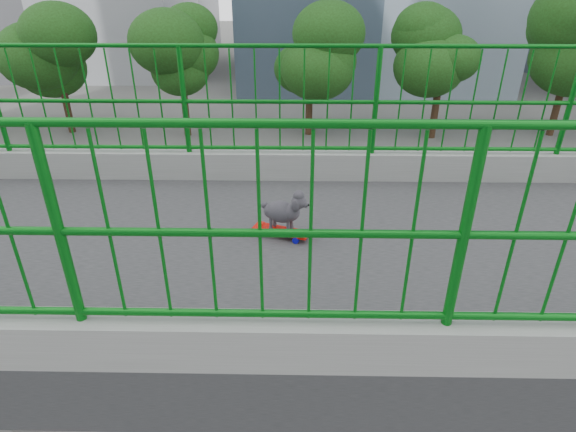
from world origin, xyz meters
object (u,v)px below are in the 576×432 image
Objects in this scene: poodle at (284,210)px; car_3 at (187,187)px; car_2 at (338,219)px; car_4 at (531,164)px; skateboard at (281,231)px.

car_3 is (-15.55, -4.84, -6.57)m from poodle.
car_2 is 12.19m from car_4.
car_3 is at bearing -142.52° from skateboard.
car_3 is (-15.54, -4.82, -6.36)m from skateboard.
car_3 is at bearing 100.68° from car_4.
car_4 is at bearing -79.32° from car_3.
car_2 is at bearing -115.87° from car_3.
skateboard is 17.47m from car_3.
skateboard reaches higher than car_4.
car_3 is at bearing 64.13° from car_2.
poodle is 0.09× the size of car_3.
car_3 is at bearing -142.45° from poodle.
car_3 is (-3.20, -6.60, -0.08)m from car_2.
car_2 is (-12.35, 1.76, -6.49)m from poodle.
skateboard is 0.21m from poodle.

